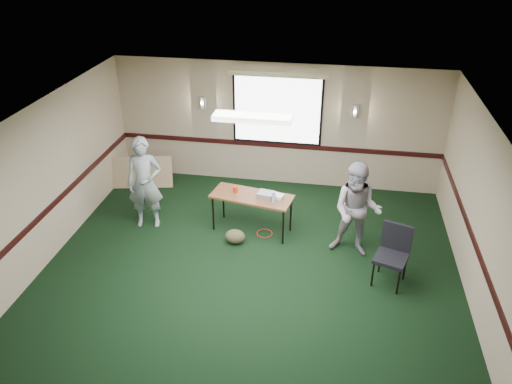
% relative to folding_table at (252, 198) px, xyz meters
% --- Properties ---
extents(ground, '(8.00, 8.00, 0.00)m').
position_rel_folding_table_xyz_m(ground, '(0.19, -1.94, -0.70)').
color(ground, black).
rests_on(ground, ground).
extents(room_shell, '(8.00, 8.02, 8.00)m').
position_rel_folding_table_xyz_m(room_shell, '(0.19, 0.18, 0.88)').
color(room_shell, tan).
rests_on(room_shell, ground).
extents(folding_table, '(1.59, 0.87, 0.75)m').
position_rel_folding_table_xyz_m(folding_table, '(0.00, 0.00, 0.00)').
color(folding_table, '#562C18').
rests_on(folding_table, ground).
extents(projector, '(0.32, 0.29, 0.09)m').
position_rel_folding_table_xyz_m(projector, '(0.26, -0.01, 0.10)').
color(projector, gray).
rests_on(projector, folding_table).
extents(game_console, '(0.27, 0.24, 0.05)m').
position_rel_folding_table_xyz_m(game_console, '(0.48, 0.02, 0.08)').
color(game_console, white).
rests_on(game_console, folding_table).
extents(red_cup, '(0.08, 0.08, 0.12)m').
position_rel_folding_table_xyz_m(red_cup, '(-0.33, 0.07, 0.12)').
color(red_cup, red).
rests_on(red_cup, folding_table).
extents(water_bottle, '(0.06, 0.06, 0.21)m').
position_rel_folding_table_xyz_m(water_bottle, '(0.43, -0.16, 0.16)').
color(water_bottle, '#99C9FA').
rests_on(water_bottle, folding_table).
extents(duffel_bag, '(0.43, 0.36, 0.27)m').
position_rel_folding_table_xyz_m(duffel_bag, '(-0.23, -0.48, -0.57)').
color(duffel_bag, '#464128').
rests_on(duffel_bag, ground).
extents(cable_coil, '(0.37, 0.37, 0.02)m').
position_rel_folding_table_xyz_m(cable_coil, '(0.26, -0.10, -0.69)').
color(cable_coil, red).
rests_on(cable_coil, ground).
extents(folded_table, '(1.38, 0.48, 0.70)m').
position_rel_folding_table_xyz_m(folded_table, '(-2.71, 1.32, -0.35)').
color(folded_table, tan).
rests_on(folded_table, ground).
extents(conference_chair, '(0.63, 0.64, 1.01)m').
position_rel_folding_table_xyz_m(conference_chair, '(2.50, -1.08, -0.11)').
color(conference_chair, black).
rests_on(conference_chair, ground).
extents(person_left, '(0.73, 0.55, 1.81)m').
position_rel_folding_table_xyz_m(person_left, '(-2.01, -0.13, 0.21)').
color(person_left, '#3C5F84').
rests_on(person_left, ground).
extents(person_right, '(0.95, 0.79, 1.74)m').
position_rel_folding_table_xyz_m(person_right, '(1.90, -0.41, 0.17)').
color(person_right, '#7D91C2').
rests_on(person_right, ground).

